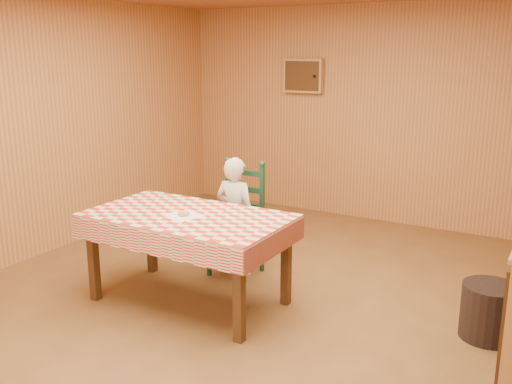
# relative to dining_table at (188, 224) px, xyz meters

# --- Properties ---
(ground) EXTENTS (6.00, 6.00, 0.00)m
(ground) POSITION_rel_dining_table_xyz_m (0.47, 0.10, -0.69)
(ground) COLOR brown
(ground) RESTS_ON ground
(cabin_walls) EXTENTS (5.10, 6.05, 2.65)m
(cabin_walls) POSITION_rel_dining_table_xyz_m (0.47, 0.64, 1.14)
(cabin_walls) COLOR #B57A41
(cabin_walls) RESTS_ON ground
(dining_table) EXTENTS (1.66, 0.96, 0.77)m
(dining_table) POSITION_rel_dining_table_xyz_m (0.00, 0.00, 0.00)
(dining_table) COLOR #462B12
(dining_table) RESTS_ON ground
(ladder_chair) EXTENTS (0.44, 0.40, 1.08)m
(ladder_chair) POSITION_rel_dining_table_xyz_m (-0.00, 0.79, -0.18)
(ladder_chair) COLOR #10301D
(ladder_chair) RESTS_ON ground
(seated_child) EXTENTS (0.41, 0.27, 1.12)m
(seated_child) POSITION_rel_dining_table_xyz_m (0.00, 0.73, -0.13)
(seated_child) COLOR silver
(seated_child) RESTS_ON ground
(napkin) EXTENTS (0.34, 0.34, 0.00)m
(napkin) POSITION_rel_dining_table_xyz_m (0.00, -0.05, 0.08)
(napkin) COLOR white
(napkin) RESTS_ON dining_table
(donut) EXTENTS (0.10, 0.10, 0.03)m
(donut) POSITION_rel_dining_table_xyz_m (0.00, -0.05, 0.10)
(donut) COLOR gold
(donut) RESTS_ON napkin
(storage_bin) EXTENTS (0.42, 0.42, 0.41)m
(storage_bin) POSITION_rel_dining_table_xyz_m (2.28, 0.61, -0.48)
(storage_bin) COLOR black
(storage_bin) RESTS_ON ground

